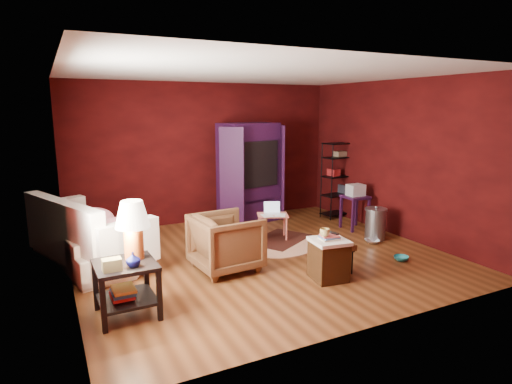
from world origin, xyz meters
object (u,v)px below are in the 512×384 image
sofa (87,241)px  wire_shelving (340,176)px  armchair (226,240)px  tv_armoire (250,171)px  laptop_desk (273,217)px  side_table (129,247)px  hamper (329,259)px

sofa → wire_shelving: 5.21m
armchair → wire_shelving: bearing=-66.6°
tv_armoire → wire_shelving: tv_armoire is taller
laptop_desk → tv_armoire: tv_armoire is taller
laptop_desk → wire_shelving: bearing=43.5°
wire_shelving → sofa: bearing=-178.8°
side_table → tv_armoire: (2.93, 2.98, 0.28)m
armchair → hamper: 1.47m
tv_armoire → wire_shelving: size_ratio=1.26×
tv_armoire → armchair: bearing=-135.9°
tv_armoire → wire_shelving: bearing=-26.8°
sofa → tv_armoire: 3.51m
armchair → side_table: side_table is taller
side_table → hamper: bearing=-5.1°
side_table → hamper: 2.62m
hamper → side_table: bearing=174.9°
armchair → wire_shelving: wire_shelving is taller
sofa → tv_armoire: bearing=-81.5°
armchair → sofa: bearing=54.8°
armchair → tv_armoire: size_ratio=0.45×
laptop_desk → tv_armoire: size_ratio=0.33×
side_table → tv_armoire: tv_armoire is taller
wire_shelving → laptop_desk: bearing=-165.9°
side_table → laptop_desk: bearing=31.9°
sofa → hamper: bearing=-136.7°
laptop_desk → wire_shelving: size_ratio=0.41×
sofa → tv_armoire: (3.23, 1.19, 0.67)m
side_table → wire_shelving: wire_shelving is taller
side_table → laptop_desk: (2.77, 1.72, -0.36)m
hamper → tv_armoire: size_ratio=0.32×
armchair → hamper: bearing=-135.7°
armchair → hamper: (1.10, -0.96, -0.15)m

